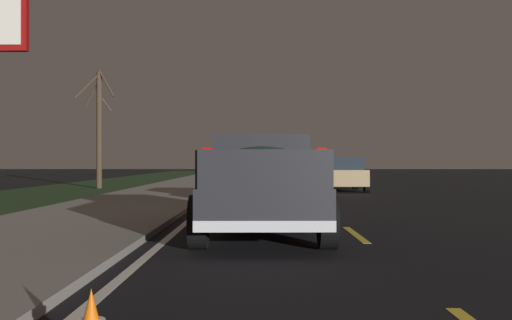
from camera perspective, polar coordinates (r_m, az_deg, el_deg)
ground at (r=27.36m, az=4.05°, el=-2.96°), size 144.00×144.00×0.00m
sidewalk_shoulder at (r=27.58m, az=-7.86°, el=-2.81°), size 108.00×4.00×0.12m
grass_verge at (r=28.72m, az=-17.80°, el=-2.81°), size 108.00×6.00×0.01m
lane_markings at (r=28.92m, az=-1.21°, el=-2.80°), size 108.00×3.54×0.01m
pickup_truck at (r=10.94m, az=0.50°, el=-2.11°), size 5.45×2.33×1.87m
sedan_red at (r=19.39m, az=0.53°, el=-1.81°), size 4.42×2.05×1.54m
sedan_tan at (r=27.11m, az=8.29°, el=-1.32°), size 4.40×2.03×1.54m
bare_tree_far at (r=30.37m, az=-15.01°, el=3.24°), size 0.96×2.02×5.96m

